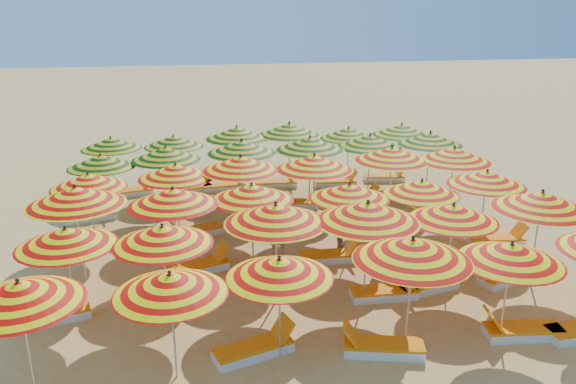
% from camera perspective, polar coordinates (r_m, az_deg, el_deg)
% --- Properties ---
extents(ground, '(120.00, 120.00, 0.00)m').
position_cam_1_polar(ground, '(17.58, 0.31, -5.46)').
color(ground, tan).
rests_on(ground, ground).
extents(umbrella_0, '(2.68, 2.68, 2.44)m').
position_cam_1_polar(umbrella_0, '(11.38, -25.64, -9.22)').
color(umbrella_0, silver).
rests_on(umbrella_0, ground).
extents(umbrella_1, '(2.73, 2.73, 2.35)m').
position_cam_1_polar(umbrella_1, '(11.00, -11.88, -9.12)').
color(umbrella_1, silver).
rests_on(umbrella_1, ground).
extents(umbrella_2, '(2.74, 2.74, 2.35)m').
position_cam_1_polar(umbrella_2, '(11.37, -0.88, -7.74)').
color(umbrella_2, silver).
rests_on(umbrella_2, ground).
extents(umbrella_3, '(2.84, 2.84, 2.63)m').
position_cam_1_polar(umbrella_3, '(11.88, 12.52, -5.72)').
color(umbrella_3, silver).
rests_on(umbrella_3, ground).
extents(umbrella_4, '(2.85, 2.85, 2.38)m').
position_cam_1_polar(umbrella_4, '(12.89, 21.72, -5.77)').
color(umbrella_4, silver).
rests_on(umbrella_4, ground).
extents(umbrella_6, '(2.64, 2.64, 2.41)m').
position_cam_1_polar(umbrella_6, '(13.67, -21.63, -4.31)').
color(umbrella_6, silver).
rests_on(umbrella_6, ground).
extents(umbrella_7, '(2.73, 2.73, 2.44)m').
position_cam_1_polar(umbrella_7, '(13.07, -12.62, -4.30)').
color(umbrella_7, silver).
rests_on(umbrella_7, ground).
extents(umbrella_8, '(3.18, 3.18, 2.68)m').
position_cam_1_polar(umbrella_8, '(13.46, -1.24, -2.22)').
color(umbrella_8, silver).
rests_on(umbrella_8, ground).
extents(umbrella_9, '(3.22, 3.22, 2.71)m').
position_cam_1_polar(umbrella_9, '(13.62, 8.10, -2.04)').
color(umbrella_9, silver).
rests_on(umbrella_9, ground).
extents(umbrella_10, '(2.82, 2.82, 2.42)m').
position_cam_1_polar(umbrella_10, '(14.77, 16.43, -2.03)').
color(umbrella_10, silver).
rests_on(umbrella_10, ground).
extents(umbrella_11, '(2.78, 2.78, 2.65)m').
position_cam_1_polar(umbrella_11, '(15.82, 24.36, -0.82)').
color(umbrella_11, silver).
rests_on(umbrella_11, ground).
extents(umbrella_12, '(3.33, 3.33, 2.72)m').
position_cam_1_polar(umbrella_12, '(15.63, -20.78, -0.38)').
color(umbrella_12, silver).
rests_on(umbrella_12, ground).
extents(umbrella_13, '(2.91, 2.91, 2.57)m').
position_cam_1_polar(umbrella_13, '(15.24, -11.61, -0.50)').
color(umbrella_13, silver).
rests_on(umbrella_13, ground).
extents(umbrella_14, '(2.92, 2.92, 2.50)m').
position_cam_1_polar(umbrella_14, '(15.55, -3.71, -0.03)').
color(umbrella_14, silver).
rests_on(umbrella_14, ground).
extents(umbrella_15, '(2.81, 2.81, 2.43)m').
position_cam_1_polar(umbrella_15, '(15.88, 6.26, 0.05)').
color(umbrella_15, silver).
rests_on(umbrella_15, ground).
extents(umbrella_16, '(2.58, 2.58, 2.36)m').
position_cam_1_polar(umbrella_16, '(16.79, 13.41, 0.44)').
color(umbrella_16, silver).
rests_on(umbrella_16, ground).
extents(umbrella_17, '(3.04, 3.04, 2.48)m').
position_cam_1_polar(umbrella_17, '(17.88, 19.54, 1.33)').
color(umbrella_17, silver).
rests_on(umbrella_17, ground).
extents(umbrella_18, '(2.60, 2.60, 2.42)m').
position_cam_1_polar(umbrella_18, '(17.82, -19.62, 1.06)').
color(umbrella_18, silver).
rests_on(umbrella_18, ground).
extents(umbrella_19, '(3.09, 3.09, 2.51)m').
position_cam_1_polar(umbrella_19, '(17.84, -11.34, 2.06)').
color(umbrella_19, silver).
rests_on(umbrella_19, ground).
extents(umbrella_20, '(3.32, 3.32, 2.67)m').
position_cam_1_polar(umbrella_20, '(17.90, -4.81, 2.89)').
color(umbrella_20, silver).
rests_on(umbrella_20, ground).
extents(umbrella_21, '(3.07, 3.07, 2.68)m').
position_cam_1_polar(umbrella_21, '(17.98, 2.69, 3.03)').
color(umbrella_21, silver).
rests_on(umbrella_21, ground).
extents(umbrella_22, '(3.32, 3.32, 2.74)m').
position_cam_1_polar(umbrella_22, '(19.07, 10.49, 3.80)').
color(umbrella_22, silver).
rests_on(umbrella_22, ground).
extents(umbrella_23, '(2.98, 2.98, 2.72)m').
position_cam_1_polar(umbrella_23, '(19.58, 16.52, 3.65)').
color(umbrella_23, silver).
rests_on(umbrella_23, ground).
extents(umbrella_24, '(2.93, 2.93, 2.41)m').
position_cam_1_polar(umbrella_24, '(20.02, -18.48, 2.97)').
color(umbrella_24, silver).
rests_on(umbrella_24, ground).
extents(umbrella_25, '(2.82, 2.82, 2.54)m').
position_cam_1_polar(umbrella_25, '(20.00, -12.32, 3.83)').
color(umbrella_25, silver).
rests_on(umbrella_25, ground).
extents(umbrella_26, '(3.22, 3.22, 2.67)m').
position_cam_1_polar(umbrella_26, '(20.08, -4.74, 4.58)').
color(umbrella_26, silver).
rests_on(umbrella_26, ground).
extents(umbrella_27, '(3.04, 3.04, 2.71)m').
position_cam_1_polar(umbrella_27, '(20.38, 2.24, 4.93)').
color(umbrella_27, silver).
rests_on(umbrella_27, ground).
extents(umbrella_28, '(3.28, 3.28, 2.65)m').
position_cam_1_polar(umbrella_28, '(21.23, 8.33, 5.15)').
color(umbrella_28, silver).
rests_on(umbrella_28, ground).
extents(umbrella_29, '(3.19, 3.19, 2.63)m').
position_cam_1_polar(umbrella_29, '(22.15, 14.24, 5.28)').
color(umbrella_29, silver).
rests_on(umbrella_29, ground).
extents(umbrella_30, '(2.79, 2.79, 2.42)m').
position_cam_1_polar(umbrella_30, '(22.56, -17.53, 4.73)').
color(umbrella_30, silver).
rests_on(umbrella_30, ground).
extents(umbrella_31, '(2.61, 2.61, 2.43)m').
position_cam_1_polar(umbrella_31, '(22.29, -11.55, 5.08)').
color(umbrella_31, silver).
rests_on(umbrella_31, ground).
extents(umbrella_32, '(3.19, 3.19, 2.69)m').
position_cam_1_polar(umbrella_32, '(22.30, -5.23, 5.98)').
color(umbrella_32, silver).
rests_on(umbrella_32, ground).
extents(umbrella_33, '(3.03, 3.03, 2.74)m').
position_cam_1_polar(umbrella_33, '(22.70, 0.13, 6.39)').
color(umbrella_33, silver).
rests_on(umbrella_33, ground).
extents(umbrella_34, '(2.74, 2.74, 2.47)m').
position_cam_1_polar(umbrella_34, '(23.24, 6.16, 5.96)').
color(umbrella_34, silver).
rests_on(umbrella_34, ground).
extents(umbrella_35, '(2.96, 2.96, 2.56)m').
position_cam_1_polar(umbrella_35, '(23.85, 11.46, 6.21)').
color(umbrella_35, silver).
rests_on(umbrella_35, ground).
extents(lounger_0, '(1.83, 1.06, 0.69)m').
position_cam_1_polar(lounger_0, '(12.41, -3.35, -15.61)').
color(lounger_0, white).
rests_on(lounger_0, ground).
extents(lounger_1, '(1.82, 1.01, 0.69)m').
position_cam_1_polar(lounger_1, '(12.60, 9.47, -15.26)').
color(lounger_1, white).
rests_on(lounger_1, ground).
extents(lounger_2, '(1.79, 0.80, 0.69)m').
position_cam_1_polar(lounger_2, '(13.99, 22.58, -12.88)').
color(lounger_2, white).
rests_on(lounger_2, ground).
extents(lounger_4, '(1.82, 1.02, 0.69)m').
position_cam_1_polar(lounger_4, '(14.64, -23.04, -11.50)').
color(lounger_4, white).
rests_on(lounger_4, ground).
extents(lounger_5, '(1.76, 0.65, 0.69)m').
position_cam_1_polar(lounger_5, '(14.75, 9.91, -9.99)').
color(lounger_5, white).
rests_on(lounger_5, ground).
extents(lounger_6, '(1.82, 0.94, 0.69)m').
position_cam_1_polar(lounger_6, '(15.29, 13.76, -9.19)').
color(lounger_6, white).
rests_on(lounger_6, ground).
extents(lounger_7, '(1.83, 1.05, 0.69)m').
position_cam_1_polar(lounger_7, '(16.41, 21.33, -8.01)').
color(lounger_7, white).
rests_on(lounger_7, ground).
extents(lounger_8, '(1.83, 1.05, 0.69)m').
position_cam_1_polar(lounger_8, '(16.07, -8.99, -7.47)').
color(lounger_8, white).
rests_on(lounger_8, ground).
extents(lounger_9, '(1.76, 0.68, 0.69)m').
position_cam_1_polar(lounger_9, '(16.55, 4.26, -6.49)').
color(lounger_9, white).
rests_on(lounger_9, ground).
extents(lounger_10, '(1.79, 0.80, 0.69)m').
position_cam_1_polar(lounger_10, '(18.81, 20.52, -4.55)').
color(lounger_10, white).
rests_on(lounger_10, ground).
extents(lounger_11, '(1.82, 1.19, 0.69)m').
position_cam_1_polar(lounger_11, '(18.47, -9.38, -4.00)').
color(lounger_11, white).
rests_on(lounger_11, ground).
extents(lounger_12, '(1.82, 1.03, 0.69)m').
position_cam_1_polar(lounger_12, '(19.74, 8.28, -2.48)').
color(lounger_12, white).
rests_on(lounger_12, ground).
extents(lounger_13, '(1.82, 1.00, 0.69)m').
position_cam_1_polar(lounger_13, '(19.95, 14.46, -2.65)').
color(lounger_13, white).
rests_on(lounger_13, ground).
extents(lounger_14, '(1.82, 0.97, 0.69)m').
position_cam_1_polar(lounger_14, '(20.75, -19.28, -2.30)').
color(lounger_14, white).
rests_on(lounger_14, ground).
extents(lounger_15, '(1.82, 1.18, 0.69)m').
position_cam_1_polar(lounger_15, '(20.67, -10.28, -1.62)').
color(lounger_15, white).
rests_on(lounger_15, ground).
extents(lounger_16, '(1.82, 0.97, 0.69)m').
position_cam_1_polar(lounger_16, '(20.84, 0.58, -1.15)').
color(lounger_16, white).
rests_on(lounger_16, ground).
extents(lounger_17, '(1.75, 0.62, 0.69)m').
position_cam_1_polar(lounger_17, '(21.49, 6.97, -0.69)').
color(lounger_17, white).
rests_on(lounger_17, ground).
extents(lounger_18, '(1.82, 1.01, 0.69)m').
position_cam_1_polar(lounger_18, '(22.31, 12.62, -0.29)').
color(lounger_18, white).
rests_on(lounger_18, ground).
extents(lounger_19, '(1.82, 0.98, 0.69)m').
position_cam_1_polar(lounger_19, '(23.00, -15.60, 0.03)').
color(lounger_19, white).
rests_on(lounger_19, ground).
extents(lounger_20, '(1.83, 1.10, 0.69)m').
position_cam_1_polar(lounger_20, '(22.83, -9.97, 0.31)').
color(lounger_20, white).
rests_on(lounger_20, ground).
extents(lounger_21, '(1.77, 0.70, 0.69)m').
position_cam_1_polar(lounger_21, '(22.99, -6.36, 0.60)').
color(lounger_21, white).
rests_on(lounger_21, ground).
extents(lounger_22, '(1.77, 0.71, 0.69)m').
position_cam_1_polar(lounger_22, '(23.23, -1.11, 0.90)').
color(lounger_22, white).
rests_on(lounger_22, ground).
extents(lounger_23, '(1.78, 0.76, 0.69)m').
position_cam_1_polar(lounger_23, '(23.43, 4.95, 0.98)').
color(lounger_23, white).
rests_on(lounger_23, ground).
extents(lounger_24, '(1.80, 0.85, 0.69)m').
position_cam_1_polar(lounger_24, '(24.39, 9.86, 1.47)').
color(lounger_24, white).
rests_on(lounger_24, ground).
extents(beachgoer_b, '(0.66, 0.78, 1.41)m').
position_cam_1_polar(beachgoer_b, '(17.14, 5.69, -3.63)').
color(beachgoer_b, tan).
rests_on(beachgoer_b, ground).
extents(beachgoer_a, '(0.58, 0.39, 1.57)m').
position_cam_1_polar(beachgoer_a, '(16.74, -1.09, -3.80)').
color(beachgoer_a, tan).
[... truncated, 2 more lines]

